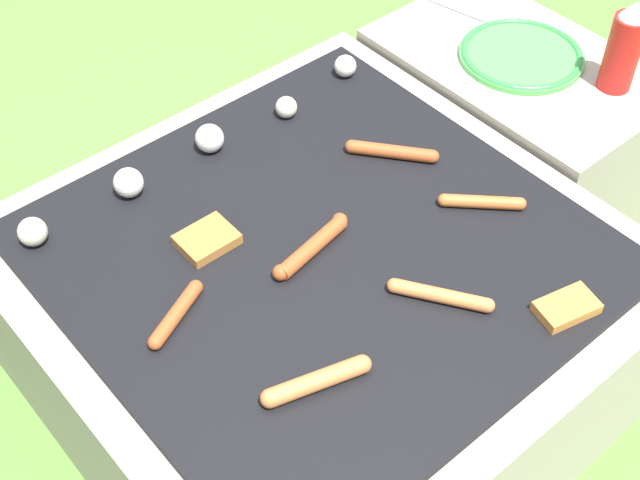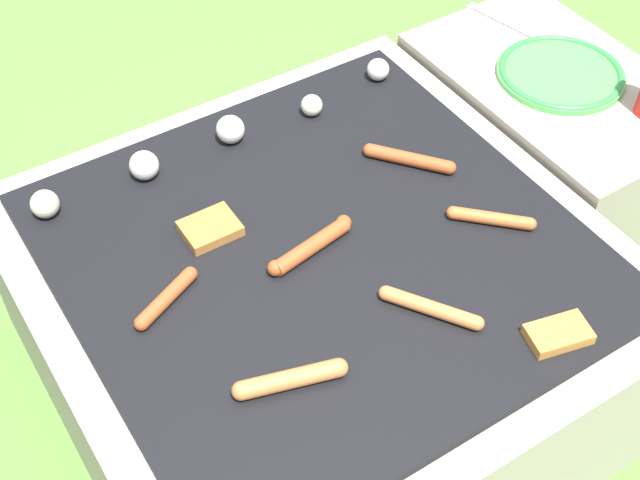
{
  "view_description": "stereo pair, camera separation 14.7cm",
  "coord_description": "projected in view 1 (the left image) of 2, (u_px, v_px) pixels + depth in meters",
  "views": [
    {
      "loc": [
        -0.69,
        -0.81,
        1.55
      ],
      "look_at": [
        0.0,
        0.0,
        0.42
      ],
      "focal_mm": 50.0,
      "sensor_mm": 36.0,
      "label": 1
    },
    {
      "loc": [
        -0.57,
        -0.89,
        1.55
      ],
      "look_at": [
        0.0,
        0.0,
        0.42
      ],
      "focal_mm": 50.0,
      "sensor_mm": 36.0,
      "label": 2
    }
  ],
  "objects": [
    {
      "name": "ground_plane",
      "position": [
        320.0,
        377.0,
        1.86
      ],
      "size": [
        14.0,
        14.0,
        0.0
      ],
      "primitive_type": "plane",
      "color": "#567F38"
    },
    {
      "name": "grill",
      "position": [
        320.0,
        319.0,
        1.71
      ],
      "size": [
        0.99,
        0.99,
        0.4
      ],
      "color": "#A89E8C",
      "rests_on": "ground_plane"
    },
    {
      "name": "side_ledge",
      "position": [
        508.0,
        129.0,
        2.1
      ],
      "size": [
        0.4,
        0.63,
        0.4
      ],
      "color": "#A89E8C",
      "rests_on": "ground_plane"
    },
    {
      "name": "sausage_back_left",
      "position": [
        440.0,
        295.0,
        1.47
      ],
      "size": [
        0.11,
        0.16,
        0.03
      ],
      "color": "#C6753D",
      "rests_on": "grill"
    },
    {
      "name": "sausage_front_center",
      "position": [
        317.0,
        381.0,
        1.35
      ],
      "size": [
        0.18,
        0.07,
        0.03
      ],
      "color": "#C6753D",
      "rests_on": "grill"
    },
    {
      "name": "sausage_mid_left",
      "position": [
        176.0,
        314.0,
        1.45
      ],
      "size": [
        0.14,
        0.08,
        0.02
      ],
      "color": "#A34C23",
      "rests_on": "grill"
    },
    {
      "name": "sausage_back_right",
      "position": [
        311.0,
        246.0,
        1.55
      ],
      "size": [
        0.19,
        0.06,
        0.03
      ],
      "color": "#A34C23",
      "rests_on": "grill"
    },
    {
      "name": "sausage_front_left",
      "position": [
        392.0,
        151.0,
        1.72
      ],
      "size": [
        0.12,
        0.15,
        0.03
      ],
      "color": "#A34C23",
      "rests_on": "grill"
    },
    {
      "name": "sausage_front_right",
      "position": [
        482.0,
        202.0,
        1.63
      ],
      "size": [
        0.12,
        0.12,
        0.02
      ],
      "color": "#B7602D",
      "rests_on": "grill"
    },
    {
      "name": "bread_slice_center",
      "position": [
        207.0,
        240.0,
        1.56
      ],
      "size": [
        0.1,
        0.08,
        0.02
      ],
      "color": "#B27033",
      "rests_on": "grill"
    },
    {
      "name": "bread_slice_left",
      "position": [
        567.0,
        307.0,
        1.46
      ],
      "size": [
        0.11,
        0.08,
        0.02
      ],
      "color": "#D18438",
      "rests_on": "grill"
    },
    {
      "name": "mushroom_row",
      "position": [
        189.0,
        150.0,
        1.7
      ],
      "size": [
        0.79,
        0.07,
        0.06
      ],
      "color": "beige",
      "rests_on": "grill"
    },
    {
      "name": "plate_colorful",
      "position": [
        521.0,
        55.0,
        1.95
      ],
      "size": [
        0.27,
        0.27,
        0.02
      ],
      "color": "#4CB24C",
      "rests_on": "side_ledge"
    },
    {
      "name": "condiment_bottle",
      "position": [
        624.0,
        48.0,
        1.81
      ],
      "size": [
        0.07,
        0.07,
        0.2
      ],
      "color": "red",
      "rests_on": "side_ledge"
    },
    {
      "name": "fork_utensil",
      "position": [
        452.0,
        8.0,
        2.08
      ],
      "size": [
        0.06,
        0.19,
        0.01
      ],
      "color": "silver",
      "rests_on": "side_ledge"
    }
  ]
}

